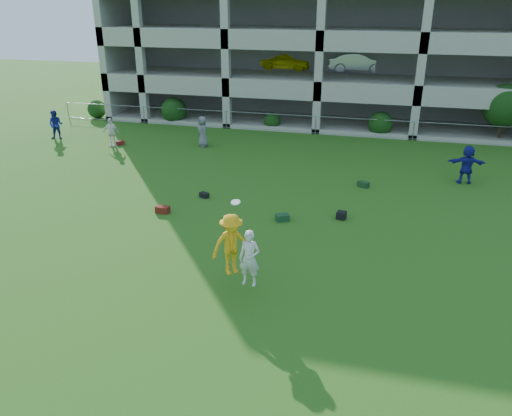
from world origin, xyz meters
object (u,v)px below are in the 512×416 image
(bystander_d, at_px, (467,164))
(crate_d, at_px, (341,215))
(frisbee_contest, at_px, (235,247))
(bystander_c, at_px, (203,132))
(parking_garage, at_px, (336,28))
(bystander_b, at_px, (111,132))
(bystander_a, at_px, (56,125))

(bystander_d, bearing_deg, crate_d, 43.73)
(crate_d, relative_size, frisbee_contest, 0.14)
(bystander_c, relative_size, parking_garage, 0.06)
(bystander_b, distance_m, bystander_c, 5.37)
(bystander_a, relative_size, parking_garage, 0.06)
(frisbee_contest, bearing_deg, crate_d, 66.61)
(frisbee_contest, bearing_deg, parking_garage, 90.71)
(bystander_a, bearing_deg, bystander_d, -20.56)
(bystander_b, height_order, bystander_c, bystander_c)
(bystander_a, distance_m, bystander_b, 4.18)
(bystander_b, xyz_separation_m, crate_d, (14.10, -7.15, -0.69))
(bystander_a, relative_size, bystander_c, 0.99)
(parking_garage, bearing_deg, bystander_c, -114.34)
(bystander_d, xyz_separation_m, frisbee_contest, (-7.81, -11.61, 0.48))
(bystander_c, height_order, parking_garage, parking_garage)
(bystander_d, bearing_deg, bystander_b, -7.93)
(parking_garage, bearing_deg, bystander_a, -137.74)
(parking_garage, bearing_deg, bystander_b, -127.53)
(bystander_a, bearing_deg, crate_d, -38.47)
(bystander_c, height_order, crate_d, bystander_c)
(bystander_c, xyz_separation_m, frisbee_contest, (6.33, -14.45, 0.50))
(bystander_b, distance_m, frisbee_contest, 17.47)
(bystander_d, relative_size, parking_garage, 0.06)
(bystander_a, distance_m, bystander_c, 9.35)
(parking_garage, bearing_deg, crate_d, -82.32)
(bystander_a, height_order, bystander_d, bystander_d)
(crate_d, distance_m, parking_garage, 22.67)
(crate_d, bearing_deg, bystander_d, 47.21)
(bystander_d, height_order, frisbee_contest, frisbee_contest)
(bystander_b, height_order, crate_d, bystander_b)
(bystander_d, bearing_deg, bystander_c, -14.83)
(bystander_b, relative_size, crate_d, 4.82)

